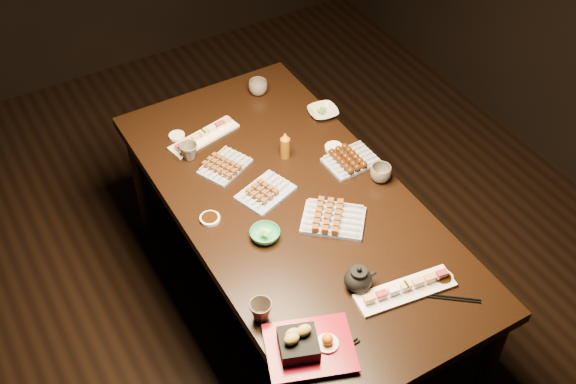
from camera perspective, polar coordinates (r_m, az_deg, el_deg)
The scene contains 23 objects.
ground at distance 3.43m, azimuth -0.57°, elevation -11.79°, with size 5.00×5.00×0.00m, color black.
dining_table at distance 3.23m, azimuth 0.45°, elevation -5.53°, with size 0.90×1.80×0.75m, color black.
sushi_platter_near at distance 2.67m, azimuth 9.28°, elevation -7.48°, with size 0.38×0.11×0.05m, color white, non-canonical shape.
sushi_platter_far at distance 3.26m, azimuth -6.68°, elevation 4.54°, with size 0.34×0.09×0.04m, color white, non-canonical shape.
yakitori_plate_center at distance 2.97m, azimuth -1.79°, elevation 0.22°, with size 0.22×0.16×0.06m, color #828EB6, non-canonical shape.
yakitori_plate_right at distance 2.86m, azimuth 3.61°, elevation -1.92°, with size 0.25×0.18×0.06m, color #828EB6, non-canonical shape.
yakitori_plate_left at distance 3.10m, azimuth -5.03°, elevation 2.27°, with size 0.21×0.15×0.05m, color #828EB6, non-canonical shape.
tsukune_plate at distance 3.12m, azimuth 5.02°, elevation 2.72°, with size 0.22×0.16×0.06m, color #828EB6, non-canonical shape.
edamame_bowl_green at distance 2.81m, azimuth -1.83°, elevation -3.38°, with size 0.12×0.12×0.04m, color #2F9260.
edamame_bowl_cream at distance 3.37m, azimuth 2.78°, elevation 6.31°, with size 0.13×0.13×0.03m, color beige.
tempura_tray at distance 2.47m, azimuth 1.76°, elevation -11.74°, with size 0.30×0.24×0.11m, color black, non-canonical shape.
teacup_near_left at distance 2.56m, azimuth -2.17°, elevation -9.35°, with size 0.08×0.08×0.08m, color brown.
teacup_mid_right at distance 3.05m, azimuth 7.34°, elevation 1.46°, with size 0.09×0.09×0.07m, color brown.
teacup_far_left at distance 3.16m, azimuth -7.84°, elevation 3.20°, with size 0.08×0.08×0.07m, color brown.
teacup_far_right at distance 3.49m, azimuth -2.38°, elevation 8.26°, with size 0.09×0.09×0.07m, color brown.
teapot at distance 2.64m, azimuth 5.57°, elevation -6.73°, with size 0.12×0.12×0.10m, color black, non-canonical shape.
condiment_bottle at distance 3.12m, azimuth -0.23°, elevation 3.74°, with size 0.04×0.04×0.13m, color brown.
sauce_dish_west at distance 2.90m, azimuth -6.19°, elevation -2.11°, with size 0.08×0.08×0.01m, color white.
sauce_dish_east at distance 3.20m, azimuth 3.64°, elevation 3.52°, with size 0.08×0.08×0.01m, color white.
sauce_dish_se at distance 2.74m, azimuth 12.10°, elevation -6.69°, with size 0.08×0.08×0.01m, color white.
sauce_dish_nw at distance 3.29m, azimuth -8.78°, elevation 4.40°, with size 0.07×0.07×0.01m, color white.
chopsticks_near at distance 2.50m, azimuth 3.55°, elevation -12.80°, with size 0.23×0.02×0.01m, color black, non-canonical shape.
chopsticks_se at distance 2.70m, azimuth 12.78°, elevation -8.18°, with size 0.21×0.02×0.01m, color black, non-canonical shape.
Camera 1 is at (-0.93, -1.65, 2.86)m, focal length 45.00 mm.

